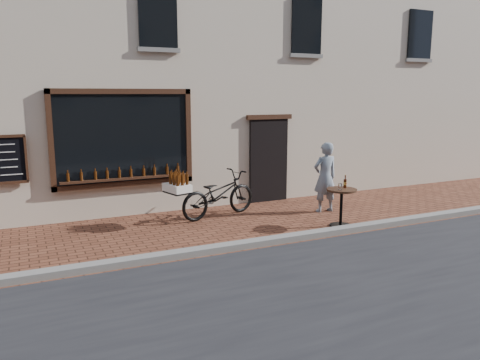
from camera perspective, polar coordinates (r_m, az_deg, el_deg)
name	(u,v)px	position (r m, az deg, el deg)	size (l,w,h in m)	color
ground	(266,248)	(8.89, 3.25, -8.28)	(90.00, 90.00, 0.00)	#552B1B
kerb	(262,242)	(9.04, 2.65, -7.55)	(90.00, 0.25, 0.12)	slate
shop_building	(163,19)	(14.63, -9.33, 18.76)	(28.00, 6.20, 10.00)	beige
cargo_bicycle	(217,194)	(10.95, -2.82, -1.71)	(2.44, 1.24, 1.15)	black
bistro_table	(341,200)	(10.38, 12.27, -2.35)	(0.65, 0.65, 1.12)	black
pedestrian	(325,177)	(11.56, 10.32, 0.33)	(0.62, 0.41, 1.71)	slate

